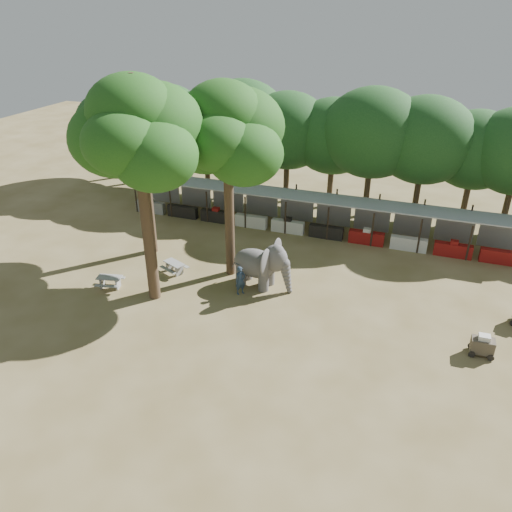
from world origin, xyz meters
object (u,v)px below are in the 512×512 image
(yard_tree_back, at_px, (226,133))
(picnic_table_far, at_px, (174,266))
(yard_tree_left, at_px, (140,127))
(picnic_table_near, at_px, (110,281))
(cart_front, at_px, (482,345))
(handler, at_px, (240,280))
(elephant, at_px, (262,264))
(yard_tree_center, at_px, (137,133))

(yard_tree_back, distance_m, picnic_table_far, 8.77)
(yard_tree_left, relative_size, picnic_table_near, 6.61)
(yard_tree_left, distance_m, picnic_table_far, 8.58)
(picnic_table_near, xyz_separation_m, picnic_table_far, (2.69, 2.86, -0.01))
(cart_front, bearing_deg, handler, 173.16)
(cart_front, bearing_deg, picnic_table_far, 171.76)
(picnic_table_near, distance_m, cart_front, 20.11)
(handler, bearing_deg, cart_front, -55.24)
(picnic_table_far, bearing_deg, picnic_table_near, -109.16)
(yard_tree_back, height_order, picnic_table_near, yard_tree_back)
(yard_tree_back, relative_size, cart_front, 9.83)
(handler, relative_size, picnic_table_far, 0.97)
(handler, distance_m, picnic_table_far, 4.80)
(yard_tree_left, distance_m, handler, 11.04)
(yard_tree_left, distance_m, elephant, 11.00)
(picnic_table_far, relative_size, cart_front, 1.53)
(handler, bearing_deg, yard_tree_left, 107.50)
(elephant, xyz_separation_m, handler, (-0.86, -1.23, -0.57))
(yard_tree_center, relative_size, cart_front, 10.42)
(yard_tree_left, xyz_separation_m, yard_tree_back, (6.00, -1.00, 0.34))
(yard_tree_center, height_order, picnic_table_near, yard_tree_center)
(yard_tree_left, relative_size, yard_tree_back, 0.97)
(yard_tree_center, distance_m, elephant, 9.95)
(picnic_table_near, bearing_deg, yard_tree_center, -9.17)
(yard_tree_left, bearing_deg, yard_tree_back, -9.46)
(elephant, xyz_separation_m, picnic_table_far, (-5.56, -0.31, -0.98))
(elephant, height_order, cart_front, elephant)
(yard_tree_left, relative_size, picnic_table_far, 6.22)
(yard_tree_back, relative_size, handler, 6.64)
(yard_tree_back, xyz_separation_m, elephant, (2.44, -1.00, -7.11))
(picnic_table_far, bearing_deg, yard_tree_left, 165.22)
(yard_tree_back, distance_m, elephant, 7.59)
(yard_tree_left, xyz_separation_m, picnic_table_near, (0.19, -5.18, -7.74))
(yard_tree_back, height_order, elephant, yard_tree_back)
(yard_tree_back, xyz_separation_m, picnic_table_near, (-5.81, -4.18, -8.08))
(yard_tree_center, height_order, cart_front, yard_tree_center)
(picnic_table_near, relative_size, picnic_table_far, 0.94)
(yard_tree_back, bearing_deg, picnic_table_near, -144.32)
(yard_tree_left, height_order, handler, yard_tree_left)
(picnic_table_near, distance_m, picnic_table_far, 3.92)
(picnic_table_far, bearing_deg, elephant, 27.35)
(handler, bearing_deg, picnic_table_near, 145.34)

